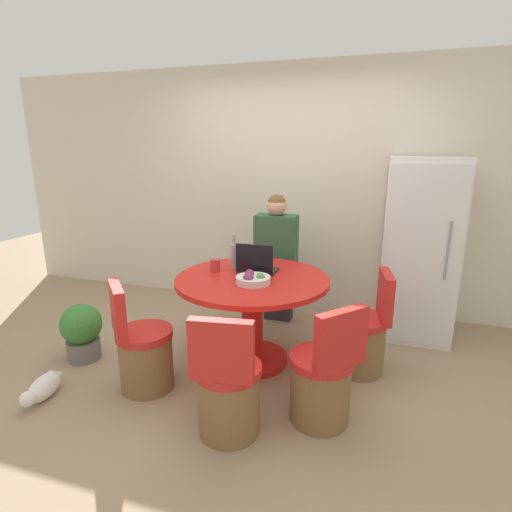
% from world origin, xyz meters
% --- Properties ---
extents(ground_plane, '(12.00, 12.00, 0.00)m').
position_xyz_m(ground_plane, '(0.00, 0.00, 0.00)').
color(ground_plane, '#9E8466').
extents(wall_back, '(7.00, 0.06, 2.60)m').
position_xyz_m(wall_back, '(0.00, 1.62, 1.30)').
color(wall_back, beige).
rests_on(wall_back, ground_plane).
extents(refrigerator, '(0.64, 0.73, 1.67)m').
position_xyz_m(refrigerator, '(1.33, 1.22, 0.83)').
color(refrigerator, white).
rests_on(refrigerator, ground_plane).
extents(dining_table, '(1.23, 1.23, 0.74)m').
position_xyz_m(dining_table, '(0.03, 0.20, 0.53)').
color(dining_table, red).
rests_on(dining_table, ground_plane).
extents(chair_near_left_corner, '(0.48, 0.48, 0.83)m').
position_xyz_m(chair_near_left_corner, '(-0.62, -0.41, 0.28)').
color(chair_near_left_corner, brown).
rests_on(chair_near_left_corner, ground_plane).
extents(chair_near_right_corner, '(0.48, 0.48, 0.83)m').
position_xyz_m(chair_near_right_corner, '(0.69, -0.39, 0.28)').
color(chair_near_right_corner, brown).
rests_on(chair_near_right_corner, ground_plane).
extents(chair_near_camera, '(0.42, 0.43, 0.83)m').
position_xyz_m(chair_near_camera, '(0.16, -0.68, 0.28)').
color(chair_near_camera, brown).
rests_on(chair_near_camera, ground_plane).
extents(chair_right_side, '(0.43, 0.42, 0.83)m').
position_xyz_m(chair_right_side, '(0.90, 0.33, 0.28)').
color(chair_right_side, brown).
rests_on(chair_right_side, ground_plane).
extents(person_seated, '(0.40, 0.37, 1.32)m').
position_xyz_m(person_seated, '(0.01, 1.04, 0.72)').
color(person_seated, '#2D2D38').
rests_on(person_seated, ground_plane).
extents(laptop, '(0.31, 0.21, 0.25)m').
position_xyz_m(laptop, '(0.02, 0.33, 0.80)').
color(laptop, '#232328').
rests_on(laptop, dining_table).
extents(fruit_bowl, '(0.26, 0.26, 0.10)m').
position_xyz_m(fruit_bowl, '(0.08, 0.05, 0.78)').
color(fruit_bowl, beige).
rests_on(fruit_bowl, dining_table).
extents(coffee_cup, '(0.08, 0.08, 0.10)m').
position_xyz_m(coffee_cup, '(-0.32, 0.26, 0.80)').
color(coffee_cup, '#B2332D').
rests_on(coffee_cup, dining_table).
extents(bottle, '(0.06, 0.06, 0.29)m').
position_xyz_m(bottle, '(-0.20, 0.38, 0.86)').
color(bottle, '#9999A3').
rests_on(bottle, dining_table).
extents(cat, '(0.23, 0.45, 0.16)m').
position_xyz_m(cat, '(-1.25, -0.74, 0.08)').
color(cat, white).
rests_on(cat, ground_plane).
extents(potted_plant, '(0.34, 0.34, 0.49)m').
position_xyz_m(potted_plant, '(-1.36, -0.19, 0.26)').
color(potted_plant, slate).
rests_on(potted_plant, ground_plane).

